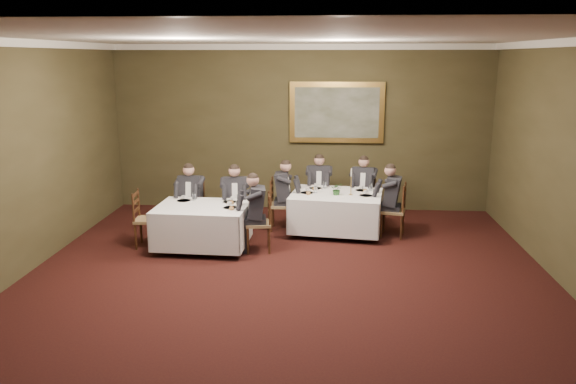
# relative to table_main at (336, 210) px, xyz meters

# --- Properties ---
(ground) EXTENTS (10.00, 10.00, 0.00)m
(ground) POSITION_rel_table_main_xyz_m (-0.75, -3.26, -0.45)
(ground) COLOR black
(ground) RESTS_ON ground
(ceiling) EXTENTS (8.00, 10.00, 0.10)m
(ceiling) POSITION_rel_table_main_xyz_m (-0.75, -3.26, 3.05)
(ceiling) COLOR silver
(ceiling) RESTS_ON back_wall
(back_wall) EXTENTS (8.00, 0.10, 3.50)m
(back_wall) POSITION_rel_table_main_xyz_m (-0.75, 1.74, 1.30)
(back_wall) COLOR #38331C
(back_wall) RESTS_ON ground
(crown_molding) EXTENTS (8.00, 10.00, 0.12)m
(crown_molding) POSITION_rel_table_main_xyz_m (-0.75, -3.26, 2.99)
(crown_molding) COLOR white
(crown_molding) RESTS_ON back_wall
(table_main) EXTENTS (1.83, 1.48, 0.67)m
(table_main) POSITION_rel_table_main_xyz_m (0.00, 0.00, 0.00)
(table_main) COLOR black
(table_main) RESTS_ON ground
(table_second) EXTENTS (1.61, 1.26, 0.67)m
(table_second) POSITION_rel_table_main_xyz_m (-2.31, -1.06, -0.00)
(table_second) COLOR black
(table_second) RESTS_ON ground
(chair_main_backleft) EXTENTS (0.45, 0.43, 1.00)m
(chair_main_backleft) POSITION_rel_table_main_xyz_m (-0.34, 0.91, -0.17)
(chair_main_backleft) COLOR olive
(chair_main_backleft) RESTS_ON ground
(diner_main_backleft) EXTENTS (0.43, 0.49, 1.35)m
(diner_main_backleft) POSITION_rel_table_main_xyz_m (-0.34, 0.90, 0.06)
(diner_main_backleft) COLOR black
(diner_main_backleft) RESTS_ON chair_main_backleft
(chair_main_backright) EXTENTS (0.52, 0.51, 1.00)m
(chair_main_backright) POSITION_rel_table_main_xyz_m (0.56, 0.80, -0.17)
(chair_main_backright) COLOR olive
(chair_main_backright) RESTS_ON ground
(diner_main_backright) EXTENTS (0.50, 0.56, 1.35)m
(diner_main_backright) POSITION_rel_table_main_xyz_m (0.55, 0.78, 0.06)
(diner_main_backright) COLOR black
(diner_main_backright) RESTS_ON chair_main_backright
(chair_main_endleft) EXTENTS (0.43, 0.45, 1.00)m
(chair_main_endleft) POSITION_rel_table_main_xyz_m (-1.05, 0.13, -0.17)
(chair_main_endleft) COLOR olive
(chair_main_endleft) RESTS_ON ground
(diner_main_endleft) EXTENTS (0.49, 0.42, 1.35)m
(diner_main_endleft) POSITION_rel_table_main_xyz_m (-1.04, 0.13, 0.06)
(diner_main_endleft) COLOR black
(diner_main_endleft) RESTS_ON chair_main_endleft
(chair_main_endright) EXTENTS (0.50, 0.52, 1.00)m
(chair_main_endright) POSITION_rel_table_main_xyz_m (1.05, -0.14, -0.17)
(chair_main_endright) COLOR olive
(chair_main_endright) RESTS_ON ground
(diner_main_endright) EXTENTS (0.55, 0.49, 1.35)m
(diner_main_endright) POSITION_rel_table_main_xyz_m (1.04, -0.13, 0.06)
(diner_main_endright) COLOR black
(diner_main_endright) RESTS_ON chair_main_endright
(chair_sec_backleft) EXTENTS (0.47, 0.45, 1.00)m
(chair_sec_backleft) POSITION_rel_table_main_xyz_m (-2.69, -0.25, -0.17)
(chair_sec_backleft) COLOR olive
(chair_sec_backleft) RESTS_ON ground
(diner_sec_backleft) EXTENTS (0.44, 0.51, 1.35)m
(diner_sec_backleft) POSITION_rel_table_main_xyz_m (-2.69, -0.26, 0.06)
(diner_sec_backleft) COLOR black
(diner_sec_backleft) RESTS_ON chair_sec_backleft
(chair_sec_backright) EXTENTS (0.49, 0.47, 1.00)m
(chair_sec_backright) POSITION_rel_table_main_xyz_m (-1.86, -0.28, -0.17)
(chair_sec_backright) COLOR olive
(chair_sec_backright) RESTS_ON ground
(diner_sec_backright) EXTENTS (0.46, 0.53, 1.35)m
(diner_sec_backright) POSITION_rel_table_main_xyz_m (-1.86, -0.29, 0.06)
(diner_sec_backright) COLOR black
(diner_sec_backright) RESTS_ON chair_sec_backright
(chair_sec_endright) EXTENTS (0.48, 0.50, 1.00)m
(chair_sec_endright) POSITION_rel_table_main_xyz_m (-1.33, -1.10, -0.17)
(chair_sec_endright) COLOR olive
(chair_sec_endright) RESTS_ON ground
(diner_sec_endright) EXTENTS (0.53, 0.47, 1.35)m
(diner_sec_endright) POSITION_rel_table_main_xyz_m (-1.34, -1.10, 0.06)
(diner_sec_endright) COLOR black
(diner_sec_endright) RESTS_ON chair_sec_endright
(chair_sec_endleft) EXTENTS (0.46, 0.47, 1.00)m
(chair_sec_endleft) POSITION_rel_table_main_xyz_m (-3.29, -1.02, -0.17)
(chair_sec_endleft) COLOR olive
(chair_sec_endleft) RESTS_ON ground
(centerpiece) EXTENTS (0.22, 0.19, 0.24)m
(centerpiece) POSITION_rel_table_main_xyz_m (0.01, -0.11, 0.43)
(centerpiece) COLOR #2D5926
(centerpiece) RESTS_ON table_main
(candlestick) EXTENTS (0.07, 0.07, 0.51)m
(candlestick) POSITION_rel_table_main_xyz_m (0.26, -0.09, 0.50)
(candlestick) COLOR #BA9138
(candlestick) RESTS_ON table_main
(place_setting_table_main) EXTENTS (0.33, 0.31, 0.14)m
(place_setting_table_main) POSITION_rel_table_main_xyz_m (-0.35, 0.43, 0.35)
(place_setting_table_main) COLOR white
(place_setting_table_main) RESTS_ON table_main
(place_setting_table_second) EXTENTS (0.33, 0.31, 0.14)m
(place_setting_table_second) POSITION_rel_table_main_xyz_m (-2.66, -0.69, 0.35)
(place_setting_table_second) COLOR white
(place_setting_table_second) RESTS_ON table_second
(painting) EXTENTS (1.98, 0.09, 1.27)m
(painting) POSITION_rel_table_main_xyz_m (-0.00, 1.67, 1.65)
(painting) COLOR #E9B655
(painting) RESTS_ON back_wall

